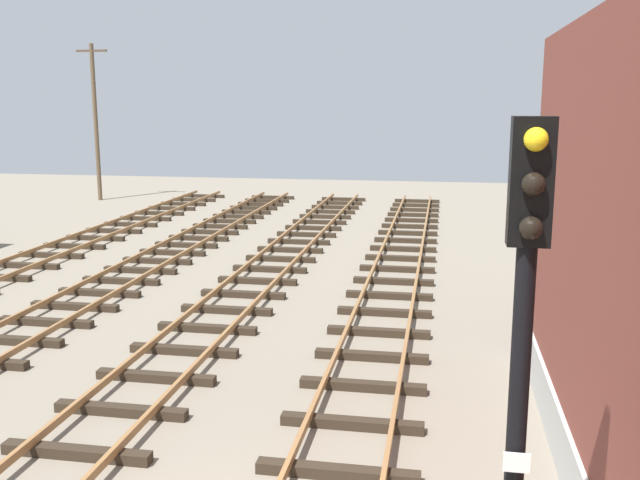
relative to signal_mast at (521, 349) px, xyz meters
name	(u,v)px	position (x,y,z in m)	size (l,w,h in m)	color
signal_mast	(521,349)	(0.00, 0.00, 0.00)	(0.36, 0.40, 5.46)	black
utility_pole_far	(96,120)	(-20.29, 31.54, 1.16)	(1.80, 0.24, 8.77)	brown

